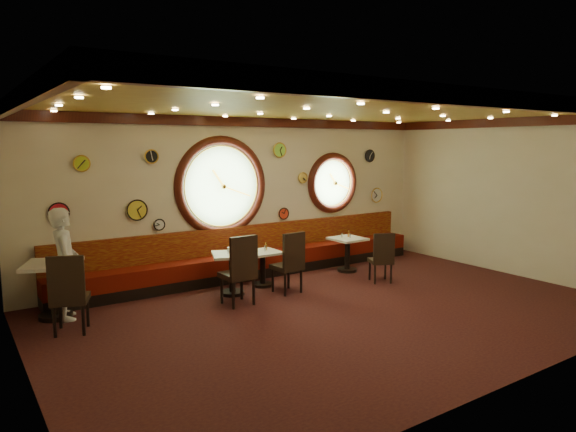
# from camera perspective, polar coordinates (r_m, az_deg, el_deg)

# --- Properties ---
(floor) EXTENTS (9.00, 6.00, 0.00)m
(floor) POSITION_cam_1_polar(r_m,az_deg,el_deg) (8.42, 5.90, -10.54)
(floor) COLOR black
(floor) RESTS_ON ground
(ceiling) EXTENTS (9.00, 6.00, 0.02)m
(ceiling) POSITION_cam_1_polar(r_m,az_deg,el_deg) (8.01, 6.23, 11.75)
(ceiling) COLOR gold
(ceiling) RESTS_ON wall_back
(wall_back) EXTENTS (9.00, 0.02, 3.20)m
(wall_back) POSITION_cam_1_polar(r_m,az_deg,el_deg) (10.52, -4.50, 2.11)
(wall_back) COLOR beige
(wall_back) RESTS_ON floor
(wall_front) EXTENTS (9.00, 0.02, 3.20)m
(wall_front) POSITION_cam_1_polar(r_m,az_deg,el_deg) (6.10, 24.48, -2.78)
(wall_front) COLOR beige
(wall_front) RESTS_ON floor
(wall_left) EXTENTS (0.02, 6.00, 3.20)m
(wall_left) POSITION_cam_1_polar(r_m,az_deg,el_deg) (6.24, -27.56, -2.75)
(wall_left) COLOR beige
(wall_left) RESTS_ON floor
(wall_right) EXTENTS (0.02, 6.00, 3.20)m
(wall_right) POSITION_cam_1_polar(r_m,az_deg,el_deg) (11.46, 23.59, 1.95)
(wall_right) COLOR beige
(wall_right) RESTS_ON floor
(molding_back) EXTENTS (9.00, 0.10, 0.18)m
(molding_back) POSITION_cam_1_polar(r_m,az_deg,el_deg) (10.43, -4.45, 10.37)
(molding_back) COLOR #38110A
(molding_back) RESTS_ON wall_back
(molding_front) EXTENTS (9.00, 0.10, 0.18)m
(molding_front) POSITION_cam_1_polar(r_m,az_deg,el_deg) (6.05, 24.90, 11.48)
(molding_front) COLOR #38110A
(molding_front) RESTS_ON wall_back
(molding_left) EXTENTS (0.10, 6.00, 0.18)m
(molding_left) POSITION_cam_1_polar(r_m,az_deg,el_deg) (6.17, -28.00, 11.21)
(molding_left) COLOR #38110A
(molding_left) RESTS_ON wall_back
(molding_right) EXTENTS (0.10, 6.00, 0.18)m
(molding_right) POSITION_cam_1_polar(r_m,az_deg,el_deg) (11.38, 23.87, 9.52)
(molding_right) COLOR #38110A
(molding_right) RESTS_ON wall_back
(banquette_base) EXTENTS (8.00, 0.55, 0.20)m
(banquette_base) POSITION_cam_1_polar(r_m,az_deg,el_deg) (10.54, -3.65, -6.16)
(banquette_base) COLOR black
(banquette_base) RESTS_ON floor
(banquette_seat) EXTENTS (8.00, 0.55, 0.30)m
(banquette_seat) POSITION_cam_1_polar(r_m,az_deg,el_deg) (10.48, -3.67, -4.84)
(banquette_seat) COLOR #570E07
(banquette_seat) RESTS_ON banquette_base
(banquette_back) EXTENTS (8.00, 0.10, 0.55)m
(banquette_back) POSITION_cam_1_polar(r_m,az_deg,el_deg) (10.58, -4.29, -2.50)
(banquette_back) COLOR #640708
(banquette_back) RESTS_ON wall_back
(porthole_left_glass) EXTENTS (1.66, 0.02, 1.66)m
(porthole_left_glass) POSITION_cam_1_polar(r_m,az_deg,el_deg) (10.21, -7.43, 3.30)
(porthole_left_glass) COLOR #80AE68
(porthole_left_glass) RESTS_ON wall_back
(porthole_left_frame) EXTENTS (1.98, 0.18, 1.98)m
(porthole_left_frame) POSITION_cam_1_polar(r_m,az_deg,el_deg) (10.20, -7.40, 3.30)
(porthole_left_frame) COLOR #38110A
(porthole_left_frame) RESTS_ON wall_back
(porthole_left_ring) EXTENTS (1.61, 0.03, 1.61)m
(porthole_left_ring) POSITION_cam_1_polar(r_m,az_deg,el_deg) (10.17, -7.32, 3.29)
(porthole_left_ring) COLOR gold
(porthole_left_ring) RESTS_ON wall_back
(porthole_right_glass) EXTENTS (1.10, 0.02, 1.10)m
(porthole_right_glass) POSITION_cam_1_polar(r_m,az_deg,el_deg) (11.73, 4.92, 3.68)
(porthole_right_glass) COLOR #80AE68
(porthole_right_glass) RESTS_ON wall_back
(porthole_right_frame) EXTENTS (1.38, 0.18, 1.38)m
(porthole_right_frame) POSITION_cam_1_polar(r_m,az_deg,el_deg) (11.72, 4.97, 3.68)
(porthole_right_frame) COLOR #38110A
(porthole_right_frame) RESTS_ON wall_back
(porthole_right_ring) EXTENTS (1.09, 0.03, 1.09)m
(porthole_right_ring) POSITION_cam_1_polar(r_m,az_deg,el_deg) (11.69, 5.06, 3.67)
(porthole_right_ring) COLOR gold
(porthole_right_ring) RESTS_ON wall_back
(wall_clock_0) EXTENTS (0.24, 0.03, 0.24)m
(wall_clock_0) POSITION_cam_1_polar(r_m,az_deg,el_deg) (10.97, -0.50, 0.27)
(wall_clock_0) COLOR red
(wall_clock_0) RESTS_ON wall_back
(wall_clock_1) EXTENTS (0.20, 0.03, 0.20)m
(wall_clock_1) POSITION_cam_1_polar(r_m,az_deg,el_deg) (9.74, -14.13, -0.94)
(wall_clock_1) COLOR white
(wall_clock_1) RESTS_ON wall_back
(wall_clock_2) EXTENTS (0.34, 0.03, 0.34)m
(wall_clock_2) POSITION_cam_1_polar(r_m,az_deg,el_deg) (12.62, 9.79, 2.30)
(wall_clock_2) COLOR white
(wall_clock_2) RESTS_ON wall_back
(wall_clock_3) EXTENTS (0.36, 0.03, 0.36)m
(wall_clock_3) POSITION_cam_1_polar(r_m,az_deg,el_deg) (9.58, -16.44, 0.64)
(wall_clock_3) COLOR gold
(wall_clock_3) RESTS_ON wall_back
(wall_clock_4) EXTENTS (0.28, 0.03, 0.28)m
(wall_clock_4) POSITION_cam_1_polar(r_m,az_deg,el_deg) (12.40, 9.05, 6.61)
(wall_clock_4) COLOR black
(wall_clock_4) RESTS_ON wall_back
(wall_clock_5) EXTENTS (0.30, 0.03, 0.30)m
(wall_clock_5) POSITION_cam_1_polar(r_m,az_deg,el_deg) (10.82, -0.96, 7.33)
(wall_clock_5) COLOR #94E246
(wall_clock_5) RESTS_ON wall_back
(wall_clock_6) EXTENTS (0.24, 0.03, 0.24)m
(wall_clock_6) POSITION_cam_1_polar(r_m,az_deg,el_deg) (9.60, -14.94, 6.40)
(wall_clock_6) COLOR black
(wall_clock_6) RESTS_ON wall_back
(wall_clock_7) EXTENTS (0.26, 0.03, 0.26)m
(wall_clock_7) POSITION_cam_1_polar(r_m,az_deg,el_deg) (9.28, -21.96, 5.44)
(wall_clock_7) COLOR #ADCB28
(wall_clock_7) RESTS_ON wall_back
(wall_clock_8) EXTENTS (0.22, 0.03, 0.22)m
(wall_clock_8) POSITION_cam_1_polar(r_m,az_deg,el_deg) (11.18, 1.64, 4.27)
(wall_clock_8) COLOR gold
(wall_clock_8) RESTS_ON wall_back
(wall_clock_9) EXTENTS (0.32, 0.03, 0.32)m
(wall_clock_9) POSITION_cam_1_polar(r_m,az_deg,el_deg) (9.27, -24.12, 0.35)
(wall_clock_9) COLOR red
(wall_clock_9) RESTS_ON wall_back
(table_a) EXTENTS (1.03, 1.03, 0.88)m
(table_a) POSITION_cam_1_polar(r_m,az_deg,el_deg) (8.72, -24.58, -6.80)
(table_a) COLOR black
(table_a) RESTS_ON floor
(table_b) EXTENTS (0.88, 0.88, 0.75)m
(table_b) POSITION_cam_1_polar(r_m,az_deg,el_deg) (9.24, -6.23, -5.83)
(table_b) COLOR black
(table_b) RESTS_ON floor
(table_c) EXTENTS (0.62, 0.62, 0.67)m
(table_c) POSITION_cam_1_polar(r_m,az_deg,el_deg) (9.75, -2.83, -5.36)
(table_c) COLOR black
(table_c) RESTS_ON floor
(table_d) EXTENTS (0.67, 0.67, 0.72)m
(table_d) POSITION_cam_1_polar(r_m,az_deg,el_deg) (10.92, 6.62, -3.79)
(table_d) COLOR black
(table_d) RESTS_ON floor
(chair_a) EXTENTS (0.62, 0.62, 0.71)m
(chair_a) POSITION_cam_1_polar(r_m,az_deg,el_deg) (7.86, -23.22, -7.48)
(chair_a) COLOR black
(chair_a) RESTS_ON floor
(chair_b) EXTENTS (0.52, 0.52, 0.74)m
(chair_b) POSITION_cam_1_polar(r_m,az_deg,el_deg) (8.53, -5.30, -5.53)
(chair_b) COLOR black
(chair_b) RESTS_ON floor
(chair_c) EXTENTS (0.51, 0.51, 0.69)m
(chair_c) POSITION_cam_1_polar(r_m,az_deg,el_deg) (9.20, 0.27, -4.75)
(chair_c) COLOR black
(chair_c) RESTS_ON floor
(chair_d) EXTENTS (0.55, 0.55, 0.61)m
(chair_d) POSITION_cam_1_polar(r_m,az_deg,el_deg) (10.08, 10.43, -4.21)
(chair_d) COLOR black
(chair_d) RESTS_ON floor
(condiment_a_salt) EXTENTS (0.04, 0.04, 0.10)m
(condiment_a_salt) POSITION_cam_1_polar(r_m,az_deg,el_deg) (8.65, -25.18, -4.42)
(condiment_a_salt) COLOR silver
(condiment_a_salt) RESTS_ON table_a
(condiment_b_salt) EXTENTS (0.04, 0.04, 0.11)m
(condiment_b_salt) POSITION_cam_1_polar(r_m,az_deg,el_deg) (9.16, -6.65, -3.81)
(condiment_b_salt) COLOR silver
(condiment_b_salt) RESTS_ON table_b
(condiment_c_salt) EXTENTS (0.03, 0.03, 0.09)m
(condiment_c_salt) POSITION_cam_1_polar(r_m,az_deg,el_deg) (9.67, -3.44, -3.70)
(condiment_c_salt) COLOR silver
(condiment_c_salt) RESTS_ON table_c
(condiment_d_salt) EXTENTS (0.03, 0.03, 0.09)m
(condiment_d_salt) POSITION_cam_1_polar(r_m,az_deg,el_deg) (10.87, 6.01, -2.16)
(condiment_d_salt) COLOR silver
(condiment_d_salt) RESTS_ON table_d
(condiment_a_pepper) EXTENTS (0.04, 0.04, 0.10)m
(condiment_a_pepper) POSITION_cam_1_polar(r_m,az_deg,el_deg) (8.56, -24.53, -4.50)
(condiment_a_pepper) COLOR #B9B8BD
(condiment_a_pepper) RESTS_ON table_a
(condiment_b_pepper) EXTENTS (0.03, 0.03, 0.10)m
(condiment_b_pepper) POSITION_cam_1_polar(r_m,az_deg,el_deg) (9.08, -6.22, -3.97)
(condiment_b_pepper) COLOR silver
(condiment_b_pepper) RESTS_ON table_b
(condiment_c_pepper) EXTENTS (0.04, 0.04, 0.11)m
(condiment_c_pepper) POSITION_cam_1_polar(r_m,az_deg,el_deg) (9.69, -2.56, -3.59)
(condiment_c_pepper) COLOR silver
(condiment_c_pepper) RESTS_ON table_c
(condiment_d_pepper) EXTENTS (0.03, 0.03, 0.09)m
(condiment_d_pepper) POSITION_cam_1_polar(r_m,az_deg,el_deg) (10.86, 6.92, -2.19)
(condiment_d_pepper) COLOR silver
(condiment_d_pepper) RESTS_ON table_d
(condiment_a_bottle) EXTENTS (0.04, 0.04, 0.14)m
(condiment_a_bottle) POSITION_cam_1_polar(r_m,az_deg,el_deg) (8.79, -23.98, -4.01)
(condiment_a_bottle) COLOR gold
(condiment_a_bottle) RESTS_ON table_a
(condiment_b_bottle) EXTENTS (0.05, 0.05, 0.17)m
(condiment_b_bottle) POSITION_cam_1_polar(r_m,az_deg,el_deg) (9.25, -5.65, -3.50)
(condiment_b_bottle) COLOR yellow
(condiment_b_bottle) RESTS_ON table_b
(condiment_c_bottle) EXTENTS (0.05, 0.05, 0.15)m
(condiment_c_bottle) POSITION_cam_1_polar(r_m,az_deg,el_deg) (9.77, -2.47, -3.39)
(condiment_c_bottle) COLOR gold
(condiment_c_bottle) RESTS_ON table_c
(condiment_d_bottle) EXTENTS (0.04, 0.04, 0.14)m
(condiment_d_bottle) POSITION_cam_1_polar(r_m,az_deg,el_deg) (10.96, 6.74, -1.95)
(condiment_d_bottle) COLOR orange
(condiment_d_bottle) RESTS_ON table_d
(waiter) EXTENTS (0.49, 0.68, 1.72)m
(waiter) POSITION_cam_1_polar(r_m,az_deg,el_deg) (8.55, -23.54, -4.88)
(waiter) COLOR silver
(waiter) RESTS_ON floor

